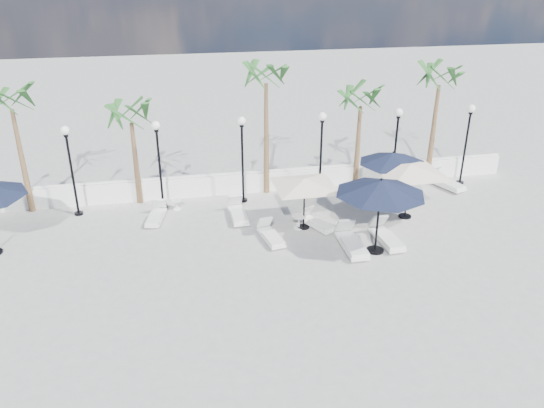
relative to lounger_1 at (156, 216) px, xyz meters
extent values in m
plane|color=gray|center=(3.80, -5.25, -0.22)|extent=(100.00, 100.00, 0.00)
cube|color=white|center=(3.80, 2.25, 0.23)|extent=(26.00, 0.30, 0.90)
cube|color=white|center=(3.80, 2.25, 0.75)|extent=(26.00, 0.12, 0.08)
cylinder|color=black|center=(-3.20, 1.25, -0.17)|extent=(0.36, 0.36, 0.10)
cylinder|color=black|center=(-3.20, 1.25, 1.53)|extent=(0.10, 0.10, 3.50)
cylinder|color=black|center=(-3.20, 1.25, 3.23)|extent=(0.18, 0.18, 0.10)
sphere|color=white|center=(-3.20, 1.25, 3.44)|extent=(0.36, 0.36, 0.36)
cylinder|color=black|center=(0.30, 1.25, -0.17)|extent=(0.36, 0.36, 0.10)
cylinder|color=black|center=(0.30, 1.25, 1.53)|extent=(0.10, 0.10, 3.50)
cylinder|color=black|center=(0.30, 1.25, 3.23)|extent=(0.18, 0.18, 0.10)
sphere|color=white|center=(0.30, 1.25, 3.44)|extent=(0.36, 0.36, 0.36)
cylinder|color=black|center=(3.80, 1.25, -0.17)|extent=(0.36, 0.36, 0.10)
cylinder|color=black|center=(3.80, 1.25, 1.53)|extent=(0.10, 0.10, 3.50)
cylinder|color=black|center=(3.80, 1.25, 3.23)|extent=(0.18, 0.18, 0.10)
sphere|color=white|center=(3.80, 1.25, 3.44)|extent=(0.36, 0.36, 0.36)
cylinder|color=black|center=(7.30, 1.25, -0.17)|extent=(0.36, 0.36, 0.10)
cylinder|color=black|center=(7.30, 1.25, 1.53)|extent=(0.10, 0.10, 3.50)
cylinder|color=black|center=(7.30, 1.25, 3.23)|extent=(0.18, 0.18, 0.10)
sphere|color=white|center=(7.30, 1.25, 3.44)|extent=(0.36, 0.36, 0.36)
cylinder|color=black|center=(10.80, 1.25, -0.17)|extent=(0.36, 0.36, 0.10)
cylinder|color=black|center=(10.80, 1.25, 1.53)|extent=(0.10, 0.10, 3.50)
cylinder|color=black|center=(10.80, 1.25, 3.23)|extent=(0.18, 0.18, 0.10)
sphere|color=white|center=(10.80, 1.25, 3.44)|extent=(0.36, 0.36, 0.36)
cylinder|color=black|center=(14.30, 1.25, -0.17)|extent=(0.36, 0.36, 0.10)
cylinder|color=black|center=(14.30, 1.25, 1.53)|extent=(0.10, 0.10, 3.50)
cylinder|color=black|center=(14.30, 1.25, 3.23)|extent=(0.18, 0.18, 0.10)
sphere|color=white|center=(14.30, 1.25, 3.44)|extent=(0.36, 0.36, 0.36)
cone|color=brown|center=(-5.20, 2.05, 1.98)|extent=(0.28, 0.28, 4.40)
cone|color=brown|center=(-0.70, 2.05, 1.58)|extent=(0.28, 0.28, 3.60)
cone|color=brown|center=(5.00, 2.05, 2.28)|extent=(0.28, 0.28, 5.00)
cone|color=brown|center=(9.30, 2.05, 1.68)|extent=(0.28, 0.28, 3.80)
cone|color=brown|center=(13.00, 2.05, 2.08)|extent=(0.28, 0.28, 4.60)
cube|color=white|center=(0.00, -0.02, -0.08)|extent=(0.92, 1.79, 0.09)
cube|color=white|center=(-0.05, -0.24, 0.02)|extent=(0.76, 1.24, 0.09)
cube|color=white|center=(0.14, 0.66, 0.26)|extent=(0.61, 0.51, 0.53)
cube|color=white|center=(3.32, -0.49, -0.07)|extent=(0.67, 1.89, 0.10)
cube|color=white|center=(3.32, -0.74, 0.05)|extent=(0.61, 1.28, 0.10)
cube|color=white|center=(3.30, 0.28, 0.31)|extent=(0.60, 0.46, 0.59)
cube|color=white|center=(4.27, -2.65, -0.08)|extent=(0.85, 1.78, 0.09)
cube|color=white|center=(4.31, -2.88, 0.02)|extent=(0.72, 1.23, 0.09)
cube|color=white|center=(4.16, -1.97, 0.26)|extent=(0.60, 0.49, 0.53)
cube|color=white|center=(8.50, -3.69, -0.06)|extent=(0.76, 2.01, 0.11)
cube|color=white|center=(8.52, -3.95, 0.06)|extent=(0.68, 1.36, 0.11)
cube|color=white|center=(8.46, -2.89, 0.34)|extent=(0.64, 0.50, 0.62)
cube|color=white|center=(7.05, -3.91, -0.05)|extent=(0.75, 2.13, 0.11)
cube|color=white|center=(7.04, -4.19, 0.08)|extent=(0.69, 1.45, 0.11)
cube|color=white|center=(7.06, -3.05, 0.38)|extent=(0.67, 0.52, 0.66)
cube|color=white|center=(6.30, -1.91, -0.08)|extent=(1.20, 1.74, 0.09)
cube|color=white|center=(6.39, -2.12, 0.01)|extent=(0.94, 1.24, 0.09)
cube|color=white|center=(6.02, -1.30, 0.25)|extent=(0.64, 0.58, 0.52)
cube|color=white|center=(13.36, 0.95, -0.06)|extent=(1.32, 2.13, 0.11)
cube|color=white|center=(13.46, 0.69, 0.06)|extent=(1.06, 1.50, 0.11)
cube|color=white|center=(13.09, 1.71, 0.35)|extent=(0.76, 0.66, 0.63)
cube|color=white|center=(11.83, 0.95, -0.06)|extent=(1.41, 2.05, 0.11)
cube|color=white|center=(11.72, 0.71, 0.05)|extent=(1.11, 1.45, 0.11)
cube|color=white|center=(12.16, 1.66, 0.33)|extent=(0.75, 0.68, 0.61)
cylinder|color=white|center=(0.88, 0.95, -0.21)|extent=(0.34, 0.34, 0.03)
cylinder|color=white|center=(0.88, 0.95, -0.01)|extent=(0.05, 0.05, 0.41)
cylinder|color=white|center=(0.88, 0.95, 0.20)|extent=(0.45, 0.45, 0.03)
cylinder|color=white|center=(5.58, -1.81, -0.20)|extent=(0.42, 0.42, 0.03)
cylinder|color=white|center=(5.58, -1.81, 0.04)|extent=(0.06, 0.06, 0.51)
cylinder|color=white|center=(5.58, -1.81, 0.30)|extent=(0.55, 0.55, 0.03)
cylinder|color=black|center=(9.85, -0.66, -0.19)|extent=(0.57, 0.57, 0.06)
cylinder|color=black|center=(9.85, -0.66, 1.00)|extent=(0.07, 0.07, 2.45)
cone|color=black|center=(9.85, -0.66, 2.04)|extent=(2.85, 2.85, 0.46)
sphere|color=black|center=(9.85, -0.66, 2.30)|extent=(0.08, 0.08, 0.08)
cylinder|color=black|center=(7.86, -4.18, -0.19)|extent=(0.64, 0.64, 0.07)
cylinder|color=black|center=(7.86, -4.18, 1.16)|extent=(0.08, 0.08, 2.75)
cone|color=black|center=(7.86, -4.18, 2.33)|extent=(3.21, 3.21, 0.52)
sphere|color=black|center=(7.86, -4.18, 2.61)|extent=(0.09, 0.09, 0.09)
cylinder|color=black|center=(5.77, -1.81, -0.19)|extent=(0.47, 0.47, 0.05)
cylinder|color=black|center=(5.77, -1.81, 0.83)|extent=(0.06, 0.06, 2.09)
pyramid|color=beige|center=(5.77, -1.81, 1.89)|extent=(4.63, 4.63, 0.32)
cylinder|color=black|center=(10.16, -1.69, -0.19)|extent=(0.53, 0.53, 0.06)
cylinder|color=black|center=(10.16, -1.69, 0.93)|extent=(0.07, 0.07, 2.31)
pyramid|color=beige|center=(10.16, -1.69, 2.11)|extent=(5.01, 5.01, 0.36)
camera|label=1|loc=(0.79, -20.09, 9.37)|focal=35.00mm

